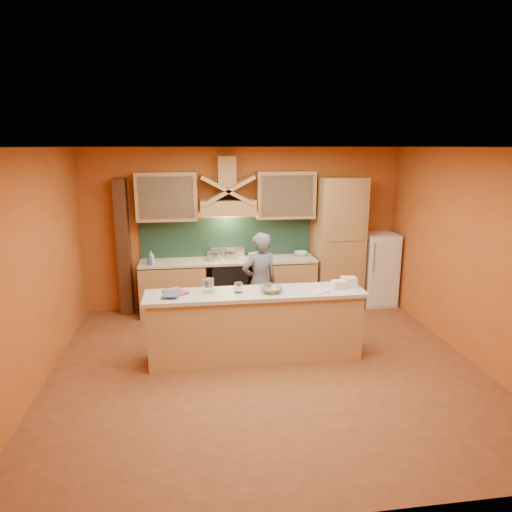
{
  "coord_description": "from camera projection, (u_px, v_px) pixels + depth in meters",
  "views": [
    {
      "loc": [
        -0.89,
        -5.36,
        2.81
      ],
      "look_at": [
        -0.01,
        0.9,
        1.28
      ],
      "focal_mm": 32.0,
      "sensor_mm": 36.0,
      "label": 1
    }
  ],
  "objects": [
    {
      "name": "floor",
      "position": [
        266.0,
        368.0,
        5.94
      ],
      "size": [
        5.5,
        5.0,
        0.01
      ],
      "primitive_type": "cube",
      "color": "brown",
      "rests_on": "ground"
    },
    {
      "name": "ceiling",
      "position": [
        268.0,
        147.0,
        5.29
      ],
      "size": [
        5.5,
        5.0,
        0.01
      ],
      "primitive_type": "cube",
      "color": "white",
      "rests_on": "wall_back"
    },
    {
      "name": "wall_back",
      "position": [
        244.0,
        228.0,
        8.02
      ],
      "size": [
        5.5,
        0.02,
        2.8
      ],
      "primitive_type": "cube",
      "color": "#BC6124",
      "rests_on": "floor"
    },
    {
      "name": "wall_front",
      "position": [
        325.0,
        352.0,
        3.21
      ],
      "size": [
        5.5,
        0.02,
        2.8
      ],
      "primitive_type": "cube",
      "color": "#BC6124",
      "rests_on": "floor"
    },
    {
      "name": "wall_left",
      "position": [
        31.0,
        272.0,
        5.24
      ],
      "size": [
        0.02,
        5.0,
        2.8
      ],
      "primitive_type": "cube",
      "color": "#BC6124",
      "rests_on": "floor"
    },
    {
      "name": "wall_right",
      "position": [
        473.0,
        256.0,
        5.99
      ],
      "size": [
        0.02,
        5.0,
        2.8
      ],
      "primitive_type": "cube",
      "color": "#BC6124",
      "rests_on": "floor"
    },
    {
      "name": "base_cabinet_left",
      "position": [
        174.0,
        289.0,
        7.79
      ],
      "size": [
        1.1,
        0.6,
        0.86
      ],
      "primitive_type": "cube",
      "color": "tan",
      "rests_on": "floor"
    },
    {
      "name": "base_cabinet_right",
      "position": [
        283.0,
        285.0,
        8.05
      ],
      "size": [
        1.1,
        0.6,
        0.86
      ],
      "primitive_type": "cube",
      "color": "tan",
      "rests_on": "floor"
    },
    {
      "name": "counter_top",
      "position": [
        229.0,
        261.0,
        7.81
      ],
      "size": [
        3.0,
        0.62,
        0.04
      ],
      "primitive_type": "cube",
      "color": "beige",
      "rests_on": "base_cabinet_left"
    },
    {
      "name": "stove",
      "position": [
        229.0,
        286.0,
        7.91
      ],
      "size": [
        0.6,
        0.58,
        0.9
      ],
      "primitive_type": "cube",
      "color": "black",
      "rests_on": "floor"
    },
    {
      "name": "backsplash",
      "position": [
        227.0,
        237.0,
        8.0
      ],
      "size": [
        3.0,
        0.03,
        0.7
      ],
      "primitive_type": "cube",
      "color": "#173326",
      "rests_on": "wall_back"
    },
    {
      "name": "range_hood",
      "position": [
        228.0,
        207.0,
        7.64
      ],
      "size": [
        0.92,
        0.5,
        0.24
      ],
      "primitive_type": "cube",
      "color": "tan",
      "rests_on": "wall_back"
    },
    {
      "name": "hood_chimney",
      "position": [
        227.0,
        171.0,
        7.6
      ],
      "size": [
        0.3,
        0.3,
        0.5
      ],
      "primitive_type": "cube",
      "color": "tan",
      "rests_on": "wall_back"
    },
    {
      "name": "upper_cabinet_left",
      "position": [
        167.0,
        196.0,
        7.53
      ],
      "size": [
        1.0,
        0.35,
        0.8
      ],
      "primitive_type": "cube",
      "color": "tan",
      "rests_on": "wall_back"
    },
    {
      "name": "upper_cabinet_right",
      "position": [
        285.0,
        195.0,
        7.81
      ],
      "size": [
        1.0,
        0.35,
        0.8
      ],
      "primitive_type": "cube",
      "color": "tan",
      "rests_on": "wall_back"
    },
    {
      "name": "pantry_column",
      "position": [
        339.0,
        243.0,
        8.02
      ],
      "size": [
        0.8,
        0.6,
        2.3
      ],
      "primitive_type": "cube",
      "color": "tan",
      "rests_on": "floor"
    },
    {
      "name": "fridge",
      "position": [
        378.0,
        269.0,
        8.23
      ],
      "size": [
        0.58,
        0.6,
        1.3
      ],
      "primitive_type": "cube",
      "color": "white",
      "rests_on": "floor"
    },
    {
      "name": "trim_column_left",
      "position": [
        124.0,
        248.0,
        7.66
      ],
      "size": [
        0.2,
        0.3,
        2.3
      ],
      "primitive_type": "cube",
      "color": "#472816",
      "rests_on": "floor"
    },
    {
      "name": "island_body",
      "position": [
        256.0,
        328.0,
        6.12
      ],
      "size": [
        2.8,
        0.55,
        0.88
      ],
      "primitive_type": "cube",
      "color": "tan",
      "rests_on": "floor"
    },
    {
      "name": "island_top",
      "position": [
        256.0,
        294.0,
        6.0
      ],
      "size": [
        2.9,
        0.62,
        0.05
      ],
      "primitive_type": "cube",
      "color": "beige",
      "rests_on": "island_body"
    },
    {
      "name": "person",
      "position": [
        260.0,
        283.0,
        6.92
      ],
      "size": [
        0.65,
        0.52,
        1.57
      ],
      "primitive_type": "imported",
      "rotation": [
        0.0,
        0.0,
        3.43
      ],
      "color": "slate",
      "rests_on": "floor"
    },
    {
      "name": "pot_large",
      "position": [
        214.0,
        257.0,
        7.78
      ],
      "size": [
        0.33,
        0.33,
        0.14
      ],
      "primitive_type": "cylinder",
      "rotation": [
        0.0,
        0.0,
        -0.33
      ],
      "color": "silver",
      "rests_on": "stove"
    },
    {
      "name": "pot_small",
      "position": [
        231.0,
        256.0,
        7.86
      ],
      "size": [
        0.27,
        0.27,
        0.13
      ],
      "primitive_type": "cylinder",
      "rotation": [
        0.0,
        0.0,
        -0.27
      ],
      "color": "silver",
      "rests_on": "stove"
    },
    {
      "name": "soap_bottle_a",
      "position": [
        151.0,
        257.0,
        7.57
      ],
      "size": [
        0.1,
        0.11,
        0.21
      ],
      "primitive_type": "imported",
      "rotation": [
        0.0,
        0.0,
        0.12
      ],
      "color": "white",
      "rests_on": "counter_top"
    },
    {
      "name": "soap_bottle_b",
      "position": [
        150.0,
        259.0,
        7.42
      ],
      "size": [
        0.09,
        0.09,
        0.21
      ],
      "primitive_type": "imported",
      "rotation": [
        0.0,
        0.0,
        0.14
      ],
      "color": "#354F94",
      "rests_on": "counter_top"
    },
    {
      "name": "bowl_back",
      "position": [
        301.0,
        254.0,
        8.07
      ],
      "size": [
        0.3,
        0.3,
        0.07
      ],
      "primitive_type": "imported",
      "rotation": [
        0.0,
        0.0,
        -0.36
      ],
      "color": "silver",
      "rests_on": "counter_top"
    },
    {
      "name": "dish_rack",
      "position": [
        258.0,
        256.0,
        7.89
      ],
      "size": [
        0.29,
        0.26,
        0.09
      ],
      "primitive_type": "cube",
      "rotation": [
        0.0,
        0.0,
        0.27
      ],
      "color": "silver",
      "rests_on": "counter_top"
    },
    {
      "name": "book_lower",
      "position": [
        168.0,
        294.0,
        5.87
      ],
      "size": [
        0.37,
        0.39,
        0.03
      ],
      "primitive_type": "imported",
      "rotation": [
        0.0,
        0.0,
        0.6
      ],
      "color": "#C24645",
      "rests_on": "island_top"
    },
    {
      "name": "book_upper",
      "position": [
        164.0,
        294.0,
        5.81
      ],
      "size": [
        0.26,
        0.32,
        0.02
      ],
      "primitive_type": "imported",
      "rotation": [
        0.0,
        0.0,
        -0.18
      ],
      "color": "#3A5380",
      "rests_on": "island_top"
    },
    {
      "name": "jar_large",
      "position": [
        208.0,
        285.0,
        5.98
      ],
      "size": [
        0.16,
        0.16,
        0.18
      ],
      "primitive_type": "cylinder",
      "rotation": [
        0.0,
        0.0,
        -0.07
      ],
      "color": "white",
      "rests_on": "island_top"
    },
    {
      "name": "jar_small",
      "position": [
        239.0,
        287.0,
        5.96
      ],
      "size": [
        0.13,
        0.13,
        0.13
      ],
      "primitive_type": "cylinder",
      "rotation": [
        0.0,
        0.0,
        -0.15
      ],
      "color": "silver",
      "rests_on": "island_top"
    },
    {
      "name": "kitchen_scale",
      "position": [
        267.0,
        288.0,
        5.98
      ],
      "size": [
        0.12,
        0.12,
        0.1
      ],
      "primitive_type": "cube",
      "rotation": [
        0.0,
        0.0,
        -0.04
      ],
      "color": "white",
      "rests_on": "island_top"
    },
    {
      "name": "mixing_bowl",
      "position": [
        271.0,
        290.0,
        5.96
      ],
      "size": [
        0.33,
        0.33,
        0.07
      ],
      "primitive_type": "imported",
      "rotation": [
        0.0,
        0.0,
        0.18
      ],
      "color": "white",
      "rests_on": "island_top"
    },
    {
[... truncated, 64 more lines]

